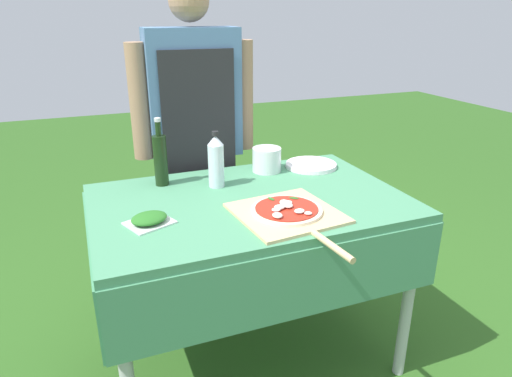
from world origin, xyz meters
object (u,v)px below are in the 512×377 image
object	(u,v)px
oil_bottle	(160,159)
person_cook	(195,125)
mixing_tub	(267,160)
water_bottle	(216,161)
plate_stack	(311,165)
prep_table	(249,220)
pizza_on_peel	(288,213)
herb_container	(149,219)

from	to	relation	value
oil_bottle	person_cook	bearing A→B (deg)	52.29
person_cook	mixing_tub	bearing A→B (deg)	132.83
water_bottle	plate_stack	world-z (taller)	water_bottle
mixing_tub	plate_stack	size ratio (longest dim) A/B	0.54
prep_table	oil_bottle	distance (m)	0.49
oil_bottle	water_bottle	xyz separation A→B (m)	(0.23, -0.11, -0.00)
person_cook	pizza_on_peel	distance (m)	0.86
plate_stack	herb_container	bearing A→B (deg)	-157.10
prep_table	plate_stack	xyz separation A→B (m)	(0.44, 0.27, 0.11)
prep_table	person_cook	size ratio (longest dim) A/B	0.78
water_bottle	plate_stack	xyz separation A→B (m)	(0.53, 0.09, -0.11)
water_bottle	plate_stack	bearing A→B (deg)	9.29
person_cook	water_bottle	bearing A→B (deg)	89.27
prep_table	pizza_on_peel	distance (m)	0.26
water_bottle	plate_stack	distance (m)	0.54
mixing_tub	water_bottle	bearing A→B (deg)	-159.15
pizza_on_peel	water_bottle	distance (m)	0.45
person_cook	oil_bottle	xyz separation A→B (m)	(-0.24, -0.31, -0.06)
pizza_on_peel	herb_container	bearing A→B (deg)	160.36
prep_table	mixing_tub	size ratio (longest dim) A/B	9.34
person_cook	water_bottle	xyz separation A→B (m)	(-0.02, -0.42, -0.07)
person_cook	oil_bottle	distance (m)	0.40
pizza_on_peel	water_bottle	bearing A→B (deg)	106.05
person_cook	mixing_tub	size ratio (longest dim) A/B	12.04
prep_table	oil_bottle	size ratio (longest dim) A/B	4.27
water_bottle	pizza_on_peel	bearing A→B (deg)	-68.19
oil_bottle	mixing_tub	size ratio (longest dim) A/B	2.19
mixing_tub	prep_table	bearing A→B (deg)	-124.37
herb_container	mixing_tub	distance (m)	0.75
pizza_on_peel	mixing_tub	bearing A→B (deg)	70.46
herb_container	oil_bottle	bearing A→B (deg)	72.80
oil_bottle	herb_container	distance (m)	0.42
person_cook	water_bottle	world-z (taller)	person_cook
herb_container	mixing_tub	xyz separation A→B (m)	(0.64, 0.39, 0.04)
person_cook	plate_stack	xyz separation A→B (m)	(0.51, -0.34, -0.18)
person_cook	plate_stack	world-z (taller)	person_cook
prep_table	herb_container	size ratio (longest dim) A/B	6.60
prep_table	pizza_on_peel	xyz separation A→B (m)	(0.08, -0.22, 0.11)
oil_bottle	herb_container	world-z (taller)	oil_bottle
herb_container	prep_table	bearing A→B (deg)	12.26
prep_table	pizza_on_peel	bearing A→B (deg)	-70.71
pizza_on_peel	plate_stack	world-z (taller)	pizza_on_peel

